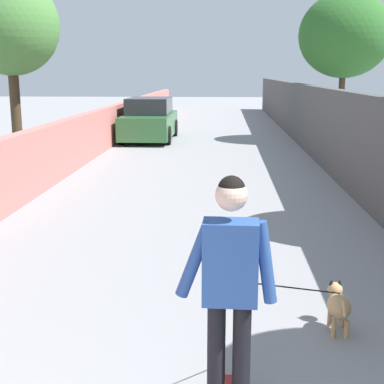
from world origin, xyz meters
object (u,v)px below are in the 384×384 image
Objects in this scene: tree_right_near at (345,35)px; dog at (338,304)px; tree_left_far at (10,26)px; car_near at (150,120)px; person_skateboarder at (230,276)px.

tree_right_near reaches higher than dog.
tree_left_far is 1.15× the size of car_near.
tree_right_near reaches higher than tree_left_far.
person_skateboarder is (-10.12, -5.40, -2.48)m from tree_left_far.
tree_left_far is 2.83× the size of person_skateboarder.
person_skateboarder is 1.92m from dog.
car_near is at bearing 89.44° from tree_right_near.
dog is (-14.75, 3.04, -3.42)m from tree_right_near.
tree_left_far reaches higher than car_near.
person_skateboarder is 0.41× the size of car_near.
tree_right_near is 16.84m from person_skateboarder.
person_skateboarder is at bearing 165.71° from tree_right_near.
person_skateboarder is at bearing 142.35° from dog.
car_near is at bearing -23.36° from tree_left_far.
dog is at bearing 168.33° from tree_right_near.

